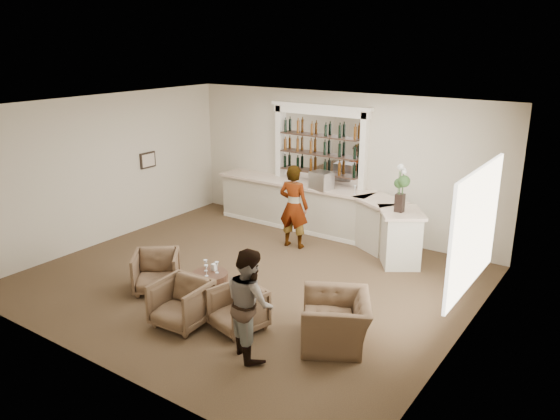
{
  "coord_description": "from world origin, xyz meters",
  "views": [
    {
      "loc": [
        5.96,
        -7.58,
        4.44
      ],
      "look_at": [
        0.11,
        0.9,
        1.2
      ],
      "focal_mm": 35.0,
      "sensor_mm": 36.0,
      "label": 1
    }
  ],
  "objects_px": {
    "bar_counter": "(321,211)",
    "armchair_center": "(182,303)",
    "espresso_machine": "(321,180)",
    "armchair_left": "(156,271)",
    "armchair_right": "(238,309)",
    "cocktail_table": "(210,286)",
    "armchair_far": "(336,321)",
    "sommelier": "(294,207)",
    "guest": "(250,303)",
    "flower_vase": "(401,185)"
  },
  "relations": [
    {
      "from": "cocktail_table",
      "to": "armchair_left",
      "type": "height_order",
      "value": "armchair_left"
    },
    {
      "from": "bar_counter",
      "to": "guest",
      "type": "distance_m",
      "value": 5.33
    },
    {
      "from": "bar_counter",
      "to": "armchair_left",
      "type": "bearing_deg",
      "value": -102.47
    },
    {
      "from": "cocktail_table",
      "to": "bar_counter",
      "type": "bearing_deg",
      "value": 91.37
    },
    {
      "from": "guest",
      "to": "espresso_machine",
      "type": "distance_m",
      "value": 5.27
    },
    {
      "from": "armchair_center",
      "to": "armchair_left",
      "type": "bearing_deg",
      "value": 148.93
    },
    {
      "from": "bar_counter",
      "to": "armchair_left",
      "type": "height_order",
      "value": "bar_counter"
    },
    {
      "from": "cocktail_table",
      "to": "armchair_right",
      "type": "height_order",
      "value": "armchair_right"
    },
    {
      "from": "armchair_center",
      "to": "cocktail_table",
      "type": "bearing_deg",
      "value": 100.03
    },
    {
      "from": "bar_counter",
      "to": "sommelier",
      "type": "relative_size",
      "value": 3.07
    },
    {
      "from": "cocktail_table",
      "to": "sommelier",
      "type": "relative_size",
      "value": 0.34
    },
    {
      "from": "armchair_right",
      "to": "armchair_far",
      "type": "bearing_deg",
      "value": 33.72
    },
    {
      "from": "guest",
      "to": "armchair_center",
      "type": "height_order",
      "value": "guest"
    },
    {
      "from": "guest",
      "to": "armchair_right",
      "type": "height_order",
      "value": "guest"
    },
    {
      "from": "armchair_left",
      "to": "armchair_right",
      "type": "distance_m",
      "value": 2.13
    },
    {
      "from": "cocktail_table",
      "to": "armchair_far",
      "type": "bearing_deg",
      "value": -0.55
    },
    {
      "from": "armchair_far",
      "to": "espresso_machine",
      "type": "relative_size",
      "value": 2.51
    },
    {
      "from": "cocktail_table",
      "to": "sommelier",
      "type": "distance_m",
      "value": 3.09
    },
    {
      "from": "armchair_far",
      "to": "espresso_machine",
      "type": "height_order",
      "value": "espresso_machine"
    },
    {
      "from": "bar_counter",
      "to": "armchair_far",
      "type": "height_order",
      "value": "bar_counter"
    },
    {
      "from": "sommelier",
      "to": "armchair_right",
      "type": "relative_size",
      "value": 2.42
    },
    {
      "from": "bar_counter",
      "to": "espresso_machine",
      "type": "height_order",
      "value": "espresso_machine"
    },
    {
      "from": "guest",
      "to": "armchair_far",
      "type": "bearing_deg",
      "value": -100.99
    },
    {
      "from": "bar_counter",
      "to": "flower_vase",
      "type": "height_order",
      "value": "flower_vase"
    },
    {
      "from": "guest",
      "to": "flower_vase",
      "type": "xyz_separation_m",
      "value": [
        0.42,
        4.34,
        0.86
      ]
    },
    {
      "from": "cocktail_table",
      "to": "armchair_far",
      "type": "xyz_separation_m",
      "value": [
        2.55,
        -0.02,
        0.12
      ]
    },
    {
      "from": "bar_counter",
      "to": "armchair_center",
      "type": "bearing_deg",
      "value": -86.21
    },
    {
      "from": "sommelier",
      "to": "armchair_center",
      "type": "distance_m",
      "value": 4.01
    },
    {
      "from": "sommelier",
      "to": "guest",
      "type": "bearing_deg",
      "value": 107.23
    },
    {
      "from": "cocktail_table",
      "to": "espresso_machine",
      "type": "xyz_separation_m",
      "value": [
        -0.07,
        3.95,
        1.09
      ]
    },
    {
      "from": "sommelier",
      "to": "armchair_left",
      "type": "distance_m",
      "value": 3.44
    },
    {
      "from": "bar_counter",
      "to": "armchair_center",
      "type": "distance_m",
      "value": 4.99
    },
    {
      "from": "armchair_left",
      "to": "espresso_machine",
      "type": "distance_m",
      "value": 4.45
    },
    {
      "from": "armchair_center",
      "to": "espresso_machine",
      "type": "distance_m",
      "value": 5.0
    },
    {
      "from": "armchair_right",
      "to": "armchair_far",
      "type": "relative_size",
      "value": 0.67
    },
    {
      "from": "armchair_right",
      "to": "armchair_far",
      "type": "xyz_separation_m",
      "value": [
        1.48,
        0.52,
        0.03
      ]
    },
    {
      "from": "armchair_right",
      "to": "flower_vase",
      "type": "bearing_deg",
      "value": 89.68
    },
    {
      "from": "flower_vase",
      "to": "bar_counter",
      "type": "bearing_deg",
      "value": 162.73
    },
    {
      "from": "sommelier",
      "to": "armchair_left",
      "type": "height_order",
      "value": "sommelier"
    },
    {
      "from": "bar_counter",
      "to": "armchair_center",
      "type": "xyz_separation_m",
      "value": [
        0.33,
        -4.97,
        -0.19
      ]
    },
    {
      "from": "armchair_right",
      "to": "sommelier",
      "type": "bearing_deg",
      "value": 124.18
    },
    {
      "from": "armchair_right",
      "to": "armchair_left",
      "type": "bearing_deg",
      "value": -172.47
    },
    {
      "from": "armchair_right",
      "to": "armchair_far",
      "type": "height_order",
      "value": "armchair_far"
    },
    {
      "from": "armchair_center",
      "to": "armchair_far",
      "type": "bearing_deg",
      "value": 18.0
    },
    {
      "from": "bar_counter",
      "to": "armchair_center",
      "type": "height_order",
      "value": "bar_counter"
    },
    {
      "from": "armchair_right",
      "to": "bar_counter",
      "type": "bearing_deg",
      "value": 118.73
    },
    {
      "from": "armchair_left",
      "to": "armchair_right",
      "type": "bearing_deg",
      "value": -46.33
    },
    {
      "from": "espresso_machine",
      "to": "bar_counter",
      "type": "bearing_deg",
      "value": 120.58
    },
    {
      "from": "guest",
      "to": "flower_vase",
      "type": "bearing_deg",
      "value": -64.48
    },
    {
      "from": "sommelier",
      "to": "guest",
      "type": "distance_m",
      "value": 4.42
    }
  ]
}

